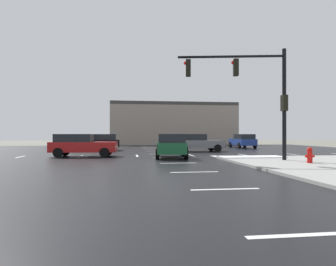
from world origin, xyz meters
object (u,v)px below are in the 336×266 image
at_px(sedan_red, 81,145).
at_px(fire_hydrant, 310,155).
at_px(sedan_grey, 196,142).
at_px(sedan_green, 171,145).
at_px(sedan_blue, 243,141).
at_px(traffic_signal_mast, 254,86).
at_px(sedan_black, 97,142).

bearing_deg(sedan_red, fire_hydrant, -28.76).
bearing_deg(sedan_grey, sedan_green, -118.09).
bearing_deg(sedan_blue, traffic_signal_mast, 161.36).
xyz_separation_m(sedan_red, sedan_black, (0.35, 8.20, 0.00)).
height_order(sedan_red, sedan_grey, same).
height_order(fire_hydrant, sedan_green, sedan_green).
relative_size(fire_hydrant, sedan_green, 0.17).
bearing_deg(sedan_blue, fire_hydrant, 168.81).
bearing_deg(fire_hydrant, sedan_green, 136.08).
relative_size(traffic_signal_mast, sedan_black, 1.35).
height_order(sedan_red, sedan_blue, same).
bearing_deg(fire_hydrant, sedan_red, 147.48).
xyz_separation_m(sedan_blue, sedan_grey, (-6.91, -6.46, 0.00)).
height_order(sedan_blue, sedan_grey, same).
xyz_separation_m(fire_hydrant, sedan_grey, (-2.82, 13.02, 0.32)).
relative_size(traffic_signal_mast, fire_hydrant, 7.88).
distance_m(traffic_signal_mast, fire_hydrant, 4.81).
height_order(traffic_signal_mast, sedan_blue, traffic_signal_mast).
xyz_separation_m(sedan_blue, sedan_green, (-10.26, -13.54, 0.00)).
bearing_deg(fire_hydrant, sedan_black, 126.62).
distance_m(traffic_signal_mast, sedan_grey, 11.39).
relative_size(traffic_signal_mast, sedan_grey, 1.36).
relative_size(sedan_blue, sedan_grey, 0.99).
bearing_deg(sedan_red, sedan_green, -13.35).
xyz_separation_m(sedan_red, sedan_green, (6.09, -1.87, 0.00)).
bearing_deg(sedan_grey, sedan_red, -153.90).
bearing_deg(traffic_signal_mast, sedan_grey, -74.88).
relative_size(sedan_black, sedan_green, 0.99).
relative_size(sedan_red, sedan_black, 1.00).
relative_size(sedan_blue, sedan_black, 0.98).
bearing_deg(sedan_black, sedan_grey, 157.63).
xyz_separation_m(traffic_signal_mast, sedan_black, (-9.94, 13.81, -3.48)).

